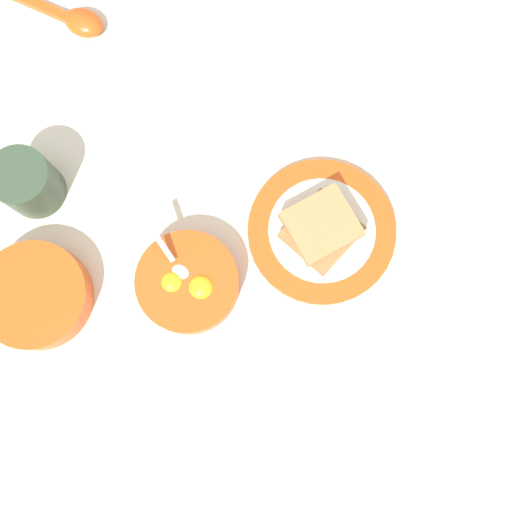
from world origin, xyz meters
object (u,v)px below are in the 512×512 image
egg_bowl (188,283)px  drinking_cup (27,183)px  congee_bowl (36,296)px  toast_sandwich (322,229)px  soup_spoon (74,19)px  toast_plate (322,231)px

egg_bowl → drinking_cup: 0.25m
egg_bowl → congee_bowl: 0.20m
egg_bowl → toast_sandwich: egg_bowl is taller
soup_spoon → congee_bowl: 0.40m
congee_bowl → drinking_cup: (0.09, -0.12, 0.02)m
toast_plate → toast_sandwich: bearing=73.2°
soup_spoon → congee_bowl: congee_bowl is taller
drinking_cup → toast_plate: bearing=-156.9°
egg_bowl → toast_sandwich: (-0.11, -0.15, 0.01)m
congee_bowl → egg_bowl: bearing=-143.6°
soup_spoon → drinking_cup: drinking_cup is taller
egg_bowl → toast_sandwich: 0.19m
toast_sandwich → drinking_cup: (0.36, 0.15, 0.01)m
toast_plate → toast_sandwich: 0.02m
toast_sandwich → soup_spoon: 0.47m
toast_plate → congee_bowl: (0.27, 0.27, 0.02)m
toast_plate → drinking_cup: drinking_cup is taller
toast_sandwich → drinking_cup: 0.39m
egg_bowl → toast_plate: egg_bowl is taller
egg_bowl → toast_plate: (-0.11, -0.15, -0.02)m
drinking_cup → toast_sandwich: bearing=-157.2°
congee_bowl → drinking_cup: drinking_cup is taller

